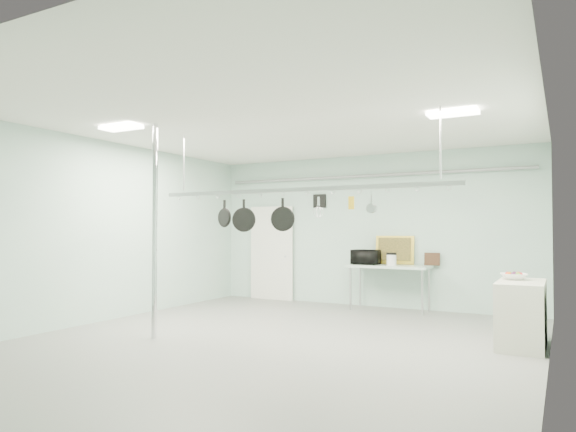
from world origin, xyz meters
The scene contains 25 objects.
floor centered at (0.00, 0.00, 0.00)m, with size 8.00×8.00×0.00m, color gray.
ceiling centered at (0.00, 0.00, 3.19)m, with size 7.00×8.00×0.02m, color silver.
back_wall centered at (0.00, 3.99, 1.60)m, with size 7.00×0.02×3.20m, color #B1D4C3.
right_wall centered at (3.49, 0.00, 1.60)m, with size 0.02×8.00×3.20m, color #B1D4C3.
door centered at (-2.30, 3.94, 1.05)m, with size 1.10×0.10×2.20m, color silver.
wall_vent centered at (-1.10, 3.97, 2.25)m, with size 0.30×0.04×0.30m, color black.
conduit_pipe centered at (0.00, 3.90, 2.75)m, with size 0.07×0.07×6.60m, color gray.
chrome_pole centered at (-1.70, -0.60, 1.60)m, with size 0.08×0.08×3.20m, color silver.
prep_table centered at (0.60, 3.60, 0.83)m, with size 1.60×0.70×0.91m.
side_cabinet centered at (3.15, 1.40, 0.45)m, with size 0.60×1.20×0.90m, color beige.
pot_rack centered at (0.20, 0.30, 2.23)m, with size 4.80×0.06×1.00m.
light_panel_left centered at (-2.20, -0.80, 3.16)m, with size 0.65×0.30×0.05m, color white.
light_panel_right centered at (2.40, 0.60, 3.16)m, with size 0.65×0.30×0.05m, color white.
microwave centered at (0.12, 3.56, 1.05)m, with size 0.54×0.36×0.30m, color black.
coffee_canister centered at (0.70, 3.41, 1.01)m, with size 0.19×0.19×0.22m, color silver.
painting_large centered at (0.63, 3.90, 1.20)m, with size 0.78×0.05×0.58m, color gold.
painting_small centered at (1.38, 3.90, 1.03)m, with size 0.30×0.04×0.25m, color #362013.
fruit_bowl centered at (3.04, 1.58, 0.94)m, with size 0.36×0.36×0.09m, color white.
skillet_left centered at (-1.07, 0.30, 1.87)m, with size 0.30×0.06×0.42m, color black, non-canonical shape.
skillet_mid centered at (-0.70, 0.30, 1.83)m, with size 0.37×0.06×0.51m, color black, non-canonical shape.
skillet_right centered at (-0.01, 0.30, 1.84)m, with size 0.36×0.06×0.49m, color black, non-canonical shape.
whisk centered at (0.57, 0.30, 1.94)m, with size 0.15×0.15×0.29m, color #A2A2A6, non-canonical shape.
grater centered at (1.08, 0.30, 1.98)m, with size 0.08×0.02×0.20m, color gold, non-canonical shape.
saucepan centered at (1.37, 0.30, 1.97)m, with size 0.13×0.08×0.24m, color #B5B5BA, non-canonical shape.
fruit_cluster centered at (3.04, 1.58, 0.98)m, with size 0.24×0.24×0.09m, color red, non-canonical shape.
Camera 1 is at (3.68, -6.39, 1.61)m, focal length 32.00 mm.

